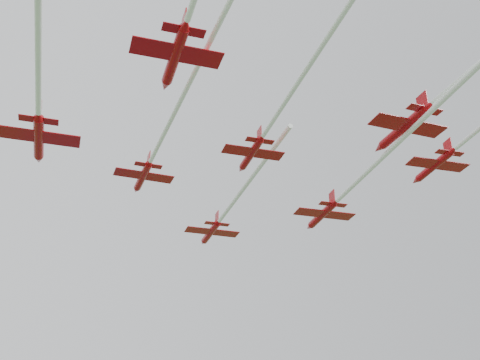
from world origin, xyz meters
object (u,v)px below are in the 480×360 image
jet_row2_right (363,175)px  jet_row3_mid (277,115)px  jet_row3_left (39,99)px  jet_lead (224,214)px  jet_row2_left (159,144)px

jet_row2_right → jet_row3_mid: (-18.79, -7.84, -0.23)m
jet_row3_left → jet_row3_mid: bearing=-7.1°
jet_row3_left → jet_row2_right: bearing=11.0°
jet_row2_right → jet_lead: bearing=119.5°
jet_lead → jet_row3_left: size_ratio=1.00×
jet_row2_left → jet_row2_right: jet_row2_left is taller
jet_lead → jet_row3_left: bearing=-132.7°
jet_row2_left → jet_row2_right: 28.13m
jet_row2_left → jet_lead: bearing=51.1°
jet_row3_left → jet_row3_mid: 25.97m
jet_lead → jet_row3_mid: 36.06m
jet_row2_left → jet_row3_left: jet_row2_left is taller
jet_row2_right → jet_row3_left: 43.39m
jet_row3_left → jet_row3_mid: size_ratio=1.05×
jet_row3_mid → jet_lead: bearing=84.4°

